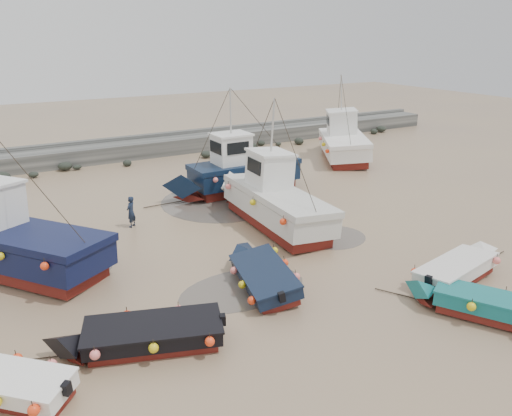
# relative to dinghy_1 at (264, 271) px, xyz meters

# --- Properties ---
(ground) EXTENTS (120.00, 120.00, 0.00)m
(ground) POSITION_rel_dinghy_1_xyz_m (1.51, 0.85, -0.54)
(ground) COLOR #997E59
(ground) RESTS_ON ground
(seawall) EXTENTS (60.00, 4.92, 1.50)m
(seawall) POSITION_rel_dinghy_1_xyz_m (1.56, 22.84, 0.08)
(seawall) COLOR slate
(seawall) RESTS_ON ground
(puddle_a) EXTENTS (5.10, 5.10, 0.01)m
(puddle_a) POSITION_rel_dinghy_1_xyz_m (-0.89, 0.06, -0.54)
(puddle_a) COLOR #564D45
(puddle_a) RESTS_ON ground
(puddle_b) EXTENTS (3.25, 3.25, 0.01)m
(puddle_b) POSITION_rel_dinghy_1_xyz_m (5.22, 2.35, -0.54)
(puddle_b) COLOR #564D45
(puddle_b) RESTS_ON ground
(puddle_c) EXTENTS (3.78, 3.78, 0.01)m
(puddle_c) POSITION_rel_dinghy_1_xyz_m (-6.57, 4.58, -0.54)
(puddle_c) COLOR #564D45
(puddle_c) RESTS_ON ground
(puddle_d) EXTENTS (6.44, 6.44, 0.01)m
(puddle_d) POSITION_rel_dinghy_1_xyz_m (2.75, 9.77, -0.54)
(puddle_d) COLOR #564D45
(puddle_d) RESTS_ON ground
(dinghy_1) EXTENTS (2.81, 6.13, 1.43)m
(dinghy_1) POSITION_rel_dinghy_1_xyz_m (0.00, 0.00, 0.00)
(dinghy_1) COLOR maroon
(dinghy_1) RESTS_ON ground
(dinghy_2) EXTENTS (3.50, 5.24, 1.43)m
(dinghy_2) POSITION_rel_dinghy_1_xyz_m (5.18, -5.55, 0.01)
(dinghy_2) COLOR maroon
(dinghy_2) RESTS_ON ground
(dinghy_3) EXTENTS (6.19, 2.37, 1.43)m
(dinghy_3) POSITION_rel_dinghy_1_xyz_m (6.97, -3.51, -0.00)
(dinghy_3) COLOR maroon
(dinghy_3) RESTS_ON ground
(dinghy_4) EXTENTS (6.39, 3.19, 1.43)m
(dinghy_4) POSITION_rel_dinghy_1_xyz_m (-5.38, -1.72, -0.01)
(dinghy_4) COLOR maroon
(dinghy_4) RESTS_ON ground
(cabin_boat_0) EXTENTS (8.01, 9.85, 6.22)m
(cabin_boat_0) POSITION_rel_dinghy_1_xyz_m (-8.58, 6.42, 0.76)
(cabin_boat_0) COLOR maroon
(cabin_boat_0) RESTS_ON ground
(cabin_boat_1) EXTENTS (3.26, 10.64, 6.22)m
(cabin_boat_1) POSITION_rel_dinghy_1_xyz_m (3.60, 5.47, 0.78)
(cabin_boat_1) COLOR maroon
(cabin_boat_1) RESTS_ON ground
(cabin_boat_2) EXTENTS (9.81, 2.97, 6.22)m
(cabin_boat_2) POSITION_rel_dinghy_1_xyz_m (4.51, 10.86, 0.81)
(cabin_boat_2) COLOR maroon
(cabin_boat_2) RESTS_ON ground
(cabin_boat_3) EXTENTS (6.77, 9.58, 6.22)m
(cabin_boat_3) POSITION_rel_dinghy_1_xyz_m (15.83, 14.62, 0.79)
(cabin_boat_3) COLOR maroon
(cabin_boat_3) RESTS_ON ground
(person) EXTENTS (0.68, 0.67, 1.58)m
(person) POSITION_rel_dinghy_1_xyz_m (-2.65, 8.48, -0.54)
(person) COLOR #172135
(person) RESTS_ON ground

